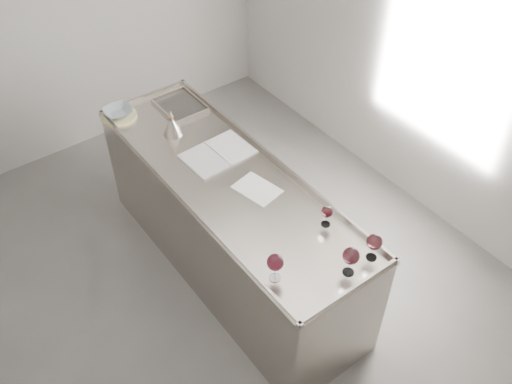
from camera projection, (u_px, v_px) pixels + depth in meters
room_shell at (182, 181)px, 3.16m from camera, size 4.54×5.04×2.84m
counter at (230, 225)px, 4.18m from camera, size 0.77×2.42×0.97m
wine_glass_left at (275, 263)px, 3.15m from camera, size 0.10×0.10×0.19m
wine_glass_middle at (351, 257)px, 3.18m from camera, size 0.10×0.10×0.19m
wine_glass_right at (374, 242)px, 3.26m from camera, size 0.09×0.09×0.18m
wine_glass_small at (327, 212)px, 3.48m from camera, size 0.07×0.07×0.15m
notebook at (218, 154)px, 4.04m from camera, size 0.49×0.35×0.02m
loose_paper_top at (257, 189)px, 3.78m from camera, size 0.26×0.33×0.00m
trivet at (119, 116)px, 4.37m from camera, size 0.36×0.36×0.02m
ceramic_bowl at (118, 112)px, 4.34m from camera, size 0.23×0.23×0.05m
wine_funnel at (172, 127)px, 4.17m from camera, size 0.14×0.14×0.21m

